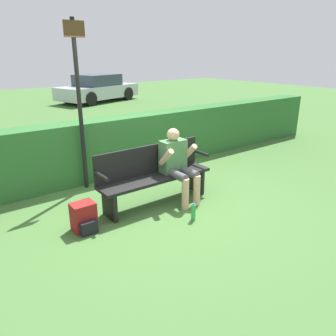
# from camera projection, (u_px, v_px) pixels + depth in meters

# --- Properties ---
(ground_plane) EXTENTS (40.00, 40.00, 0.00)m
(ground_plane) POSITION_uv_depth(u_px,v_px,m) (157.00, 203.00, 5.19)
(ground_plane) COLOR #426B33
(hedge_back) EXTENTS (12.00, 0.50, 1.10)m
(hedge_back) POSITION_uv_depth(u_px,v_px,m) (107.00, 147.00, 6.25)
(hedge_back) COLOR #2D662D
(hedge_back) RESTS_ON ground
(park_bench) EXTENTS (1.88, 0.41, 0.91)m
(park_bench) POSITION_uv_depth(u_px,v_px,m) (154.00, 174.00, 5.09)
(park_bench) COLOR black
(park_bench) RESTS_ON ground
(person_seated) EXTENTS (0.55, 0.62, 1.16)m
(person_seated) POSITION_uv_depth(u_px,v_px,m) (177.00, 162.00, 5.13)
(person_seated) COLOR #4C7F4C
(person_seated) RESTS_ON ground
(backpack) EXTENTS (0.30, 0.32, 0.39)m
(backpack) POSITION_uv_depth(u_px,v_px,m) (84.00, 218.00, 4.35)
(backpack) COLOR maroon
(backpack) RESTS_ON ground
(water_bottle) EXTENTS (0.07, 0.07, 0.26)m
(water_bottle) POSITION_uv_depth(u_px,v_px,m) (193.00, 212.00, 4.64)
(water_bottle) COLOR green
(water_bottle) RESTS_ON ground
(signpost) EXTENTS (0.33, 0.09, 2.77)m
(signpost) POSITION_uv_depth(u_px,v_px,m) (79.00, 100.00, 5.31)
(signpost) COLOR black
(signpost) RESTS_ON ground
(parked_car) EXTENTS (4.37, 2.90, 1.30)m
(parked_car) POSITION_uv_depth(u_px,v_px,m) (98.00, 89.00, 15.98)
(parked_car) COLOR #B7BCC6
(parked_car) RESTS_ON ground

